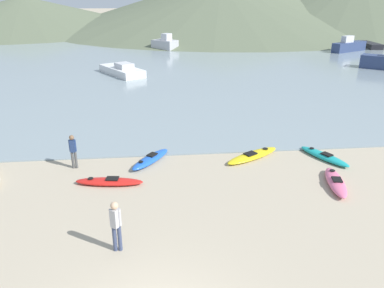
{
  "coord_description": "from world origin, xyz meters",
  "views": [
    {
      "loc": [
        0.21,
        -6.49,
        7.61
      ],
      "look_at": [
        1.97,
        10.91,
        0.5
      ],
      "focal_mm": 35.0,
      "sensor_mm": 36.0,
      "label": 1
    }
  ],
  "objects": [
    {
      "name": "bay_water",
      "position": [
        0.0,
        45.67,
        0.03
      ],
      "size": [
        160.0,
        70.0,
        0.06
      ],
      "primitive_type": "cube",
      "color": "gray",
      "rests_on": "ground_plane"
    },
    {
      "name": "person_near_foreground",
      "position": [
        -1.15,
        3.45,
        1.01
      ],
      "size": [
        0.36,
        0.31,
        1.75
      ],
      "color": "#384260",
      "rests_on": "ground_plane"
    },
    {
      "name": "moored_boat_2",
      "position": [
        -2.95,
        30.88,
        0.48
      ],
      "size": [
        4.88,
        6.11,
        1.19
      ],
      "color": "white",
      "rests_on": "bay_water"
    },
    {
      "name": "far_hill_midleft",
      "position": [
        15.75,
        82.17,
        4.7
      ],
      "size": [
        77.45,
        77.45,
        9.4
      ],
      "primitive_type": "cone",
      "color": "#5B664C",
      "rests_on": "ground_plane"
    },
    {
      "name": "kayak_on_sand_1",
      "position": [
        7.67,
        6.85,
        0.17
      ],
      "size": [
        1.26,
        2.8,
        0.39
      ],
      "color": "#E5668C",
      "rests_on": "ground_plane"
    },
    {
      "name": "kayak_on_sand_5",
      "position": [
        -0.12,
        10.0,
        0.17
      ],
      "size": [
        2.13,
        2.62,
        0.38
      ],
      "color": "blue",
      "rests_on": "ground_plane"
    },
    {
      "name": "kayak_on_sand_0",
      "position": [
        -1.87,
        7.93,
        0.14
      ],
      "size": [
        2.94,
        1.02,
        0.31
      ],
      "color": "red",
      "rests_on": "ground_plane"
    },
    {
      "name": "moored_boat_4",
      "position": [
        26.88,
        43.58,
        0.8
      ],
      "size": [
        5.86,
        4.02,
        2.1
      ],
      "color": "navy",
      "rests_on": "bay_water"
    },
    {
      "name": "far_hill_right",
      "position": [
        46.72,
        79.54,
        5.71
      ],
      "size": [
        70.56,
        70.56,
        11.41
      ],
      "primitive_type": "cone",
      "color": "#5B664C",
      "rests_on": "ground_plane"
    },
    {
      "name": "kayak_on_sand_3",
      "position": [
        4.9,
        10.03,
        0.13
      ],
      "size": [
        3.21,
        2.39,
        0.29
      ],
      "color": "yellow",
      "rests_on": "ground_plane"
    },
    {
      "name": "moored_boat_0",
      "position": [
        1.87,
        48.02,
        0.83
      ],
      "size": [
        3.92,
        3.76,
        2.2
      ],
      "color": "#B2B2B7",
      "rests_on": "bay_water"
    },
    {
      "name": "far_hill_left",
      "position": [
        -27.7,
        83.98,
        3.42
      ],
      "size": [
        58.72,
        58.72,
        6.84
      ],
      "primitive_type": "cone",
      "color": "#5B664C",
      "rests_on": "ground_plane"
    },
    {
      "name": "far_hill_midright",
      "position": [
        17.94,
        88.21,
        5.85
      ],
      "size": [
        79.78,
        79.78,
        11.71
      ],
      "primitive_type": "cone",
      "color": "#5B664C",
      "rests_on": "ground_plane"
    },
    {
      "name": "moored_boat_3",
      "position": [
        31.8,
        47.08,
        0.42
      ],
      "size": [
        2.22,
        5.57,
        0.72
      ],
      "color": "black",
      "rests_on": "bay_water"
    },
    {
      "name": "kayak_on_sand_4",
      "position": [
        8.36,
        9.55,
        0.14
      ],
      "size": [
        1.85,
        2.87,
        0.33
      ],
      "color": "teal",
      "rests_on": "ground_plane"
    },
    {
      "name": "person_near_waterline",
      "position": [
        -3.63,
        9.73,
        0.94
      ],
      "size": [
        0.33,
        0.22,
        1.63
      ],
      "color": "#4C4C4C",
      "rests_on": "ground_plane"
    }
  ]
}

